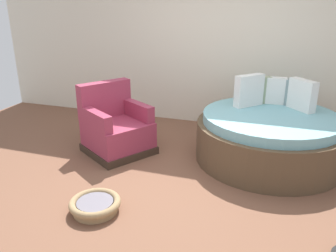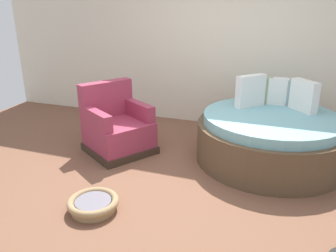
{
  "view_description": "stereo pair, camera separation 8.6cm",
  "coord_description": "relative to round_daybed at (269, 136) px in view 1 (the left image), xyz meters",
  "views": [
    {
      "loc": [
        1.07,
        -3.31,
        1.94
      ],
      "look_at": [
        -0.15,
        0.3,
        0.55
      ],
      "focal_mm": 35.79,
      "sensor_mm": 36.0,
      "label": 1
    },
    {
      "loc": [
        1.15,
        -3.28,
        1.94
      ],
      "look_at": [
        -0.15,
        0.3,
        0.55
      ],
      "focal_mm": 35.79,
      "sensor_mm": 36.0,
      "label": 2
    }
  ],
  "objects": [
    {
      "name": "red_armchair",
      "position": [
        -2.01,
        -0.41,
        0.0
      ],
      "size": [
        1.1,
        1.1,
        0.94
      ],
      "color": "#38281E",
      "rests_on": "ground_plane"
    },
    {
      "name": "ground_plane",
      "position": [
        -1.02,
        -0.95,
        -0.34
      ],
      "size": [
        8.0,
        8.0,
        0.02
      ],
      "primitive_type": "cube",
      "color": "brown"
    },
    {
      "name": "back_wall",
      "position": [
        -1.02,
        1.23,
        1.23
      ],
      "size": [
        8.0,
        0.12,
        3.11
      ],
      "primitive_type": "cube",
      "color": "silver",
      "rests_on": "ground_plane"
    },
    {
      "name": "pet_basket",
      "position": [
        -1.54,
        -1.8,
        -0.25
      ],
      "size": [
        0.51,
        0.51,
        0.13
      ],
      "color": "#9E7F56",
      "rests_on": "ground_plane"
    },
    {
      "name": "round_daybed",
      "position": [
        0.0,
        0.0,
        0.0
      ],
      "size": [
        1.87,
        1.87,
        1.05
      ],
      "color": "brown",
      "rests_on": "ground_plane"
    }
  ]
}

